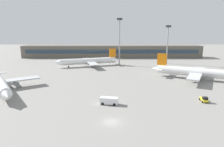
# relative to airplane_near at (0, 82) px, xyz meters

# --- Properties ---
(ground_plane) EXTENTS (400.00, 400.00, 0.00)m
(ground_plane) POSITION_rel_airplane_near_xyz_m (39.74, 14.52, -3.06)
(ground_plane) COLOR gray
(terminal_building) EXTENTS (133.36, 12.13, 9.00)m
(terminal_building) POSITION_rel_airplane_near_xyz_m (39.74, 86.85, 1.44)
(terminal_building) COLOR #5B564C
(terminal_building) RESTS_ON ground_plane
(airplane_near) EXTENTS (26.37, 35.20, 10.04)m
(airplane_near) POSITION_rel_airplane_near_xyz_m (0.00, 0.00, 0.00)
(airplane_near) COLOR white
(airplane_near) RESTS_ON ground_plane
(airplane_mid) EXTENTS (38.95, 28.21, 10.45)m
(airplane_mid) POSITION_rel_airplane_near_xyz_m (77.25, 15.61, 0.13)
(airplane_mid) COLOR silver
(airplane_mid) RESTS_ON ground_plane
(airplane_far) EXTENTS (37.94, 27.10, 9.68)m
(airplane_far) POSITION_rel_airplane_near_xyz_m (25.80, 48.50, -0.11)
(airplane_far) COLOR white
(airplane_far) RESTS_ON ground_plane
(baggage_tug_yellow) EXTENTS (2.07, 3.72, 1.75)m
(baggage_tug_yellow) POSITION_rel_airplane_near_xyz_m (67.50, -11.67, -2.26)
(baggage_tug_yellow) COLOR yellow
(baggage_tug_yellow) RESTS_ON ground_plane
(service_van_white) EXTENTS (5.47, 3.02, 2.08)m
(service_van_white) POSITION_rel_airplane_near_xyz_m (39.03, -13.76, -1.95)
(service_van_white) COLOR white
(service_van_white) RESTS_ON ground_plane
(floodlight_tower_west) EXTENTS (3.20, 0.80, 23.42)m
(floodlight_tower_west) POSITION_rel_airplane_near_xyz_m (74.05, 58.04, 10.63)
(floodlight_tower_west) COLOR gray
(floodlight_tower_west) RESTS_ON ground_plane
(floodlight_tower_east) EXTENTS (3.20, 0.80, 27.47)m
(floodlight_tower_east) POSITION_rel_airplane_near_xyz_m (44.28, 53.02, 12.72)
(floodlight_tower_east) COLOR gray
(floodlight_tower_east) RESTS_ON ground_plane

